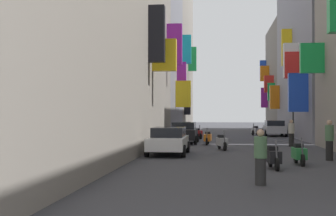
# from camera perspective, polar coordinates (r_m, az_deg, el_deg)

# --- Properties ---
(ground_plane) EXTENTS (140.00, 140.00, 0.00)m
(ground_plane) POSITION_cam_1_polar(r_m,az_deg,el_deg) (35.18, 8.30, -4.03)
(ground_plane) COLOR #38383D
(building_left_mid_a) EXTENTS (7.32, 11.35, 21.95)m
(building_left_mid_a) POSITION_cam_1_polar(r_m,az_deg,el_deg) (43.20, -2.87, 11.22)
(building_left_mid_a) COLOR gray
(building_left_mid_a) RESTS_ON ground
(building_left_mid_b) EXTENTS (6.98, 17.70, 20.31)m
(building_left_mid_b) POSITION_cam_1_polar(r_m,az_deg,el_deg) (57.23, -0.50, 7.48)
(building_left_mid_b) COLOR gray
(building_left_mid_b) RESTS_ON ground
(building_right_mid_b) EXTENTS (7.36, 19.62, 17.19)m
(building_right_mid_b) POSITION_cam_1_polar(r_m,az_deg,el_deg) (43.47, 18.67, 8.00)
(building_right_mid_b) COLOR gray
(building_right_mid_b) RESTS_ON ground
(building_right_mid_c) EXTENTS (7.13, 13.27, 12.77)m
(building_right_mid_c) POSITION_cam_1_polar(r_m,az_deg,el_deg) (59.32, 15.31, 3.55)
(building_right_mid_c) COLOR slate
(building_right_mid_c) RESTS_ON ground
(parked_car_silver) EXTENTS (1.93, 4.15, 1.42)m
(parked_car_silver) POSITION_cam_1_polar(r_m,az_deg,el_deg) (43.50, 12.86, -2.37)
(parked_car_silver) COLOR #B7B7BC
(parked_car_silver) RESTS_ON ground
(parked_car_white) EXTENTS (1.95, 4.21, 1.37)m
(parked_car_white) POSITION_cam_1_polar(r_m,az_deg,el_deg) (23.61, 0.06, -3.95)
(parked_car_white) COLOR white
(parked_car_white) RESTS_ON ground
(parked_car_black) EXTENTS (1.93, 4.17, 1.46)m
(parked_car_black) POSITION_cam_1_polar(r_m,az_deg,el_deg) (32.47, 1.96, -2.96)
(parked_car_black) COLOR black
(parked_car_black) RESTS_ON ground
(scooter_green) EXTENTS (0.49, 1.83, 1.13)m
(scooter_green) POSITION_cam_1_polar(r_m,az_deg,el_deg) (19.77, 15.73, -5.35)
(scooter_green) COLOR #287F3D
(scooter_green) RESTS_ON ground
(scooter_red) EXTENTS (0.83, 1.81, 1.13)m
(scooter_red) POSITION_cam_1_polar(r_m,az_deg,el_deg) (37.97, 3.64, -3.09)
(scooter_red) COLOR red
(scooter_red) RESTS_ON ground
(scooter_silver) EXTENTS (0.68, 1.83, 1.13)m
(scooter_silver) POSITION_cam_1_polar(r_m,az_deg,el_deg) (26.76, 6.62, -4.12)
(scooter_silver) COLOR #ADADB2
(scooter_silver) RESTS_ON ground
(scooter_orange) EXTENTS (0.50, 1.95, 1.13)m
(scooter_orange) POSITION_cam_1_polar(r_m,az_deg,el_deg) (31.15, 4.86, -3.63)
(scooter_orange) COLOR orange
(scooter_orange) RESTS_ON ground
(scooter_white) EXTENTS (0.81, 1.88, 1.13)m
(scooter_white) POSITION_cam_1_polar(r_m,az_deg,el_deg) (44.99, 10.60, -2.69)
(scooter_white) COLOR silver
(scooter_white) RESTS_ON ground
(scooter_black) EXTENTS (0.52, 1.85, 1.13)m
(scooter_black) POSITION_cam_1_polar(r_m,az_deg,el_deg) (18.08, 12.76, -5.81)
(scooter_black) COLOR black
(scooter_black) RESTS_ON ground
(pedestrian_crossing) EXTENTS (0.46, 0.46, 1.63)m
(pedestrian_crossing) POSITION_cam_1_polar(r_m,az_deg,el_deg) (13.91, 11.24, -5.94)
(pedestrian_crossing) COLOR #292929
(pedestrian_crossing) RESTS_ON ground
(pedestrian_near_left) EXTENTS (0.41, 0.41, 1.80)m
(pedestrian_near_left) POSITION_cam_1_polar(r_m,az_deg,el_deg) (21.85, 19.12, -3.73)
(pedestrian_near_left) COLOR black
(pedestrian_near_left) RESTS_ON ground
(pedestrian_near_right) EXTENTS (0.46, 0.46, 1.69)m
(pedestrian_near_right) POSITION_cam_1_polar(r_m,az_deg,el_deg) (30.30, 14.85, -2.98)
(pedestrian_near_right) COLOR black
(pedestrian_near_right) RESTS_ON ground
(traffic_light_near_corner) EXTENTS (0.26, 0.34, 4.68)m
(traffic_light_near_corner) POSITION_cam_1_polar(r_m,az_deg,el_deg) (38.41, 15.04, 0.99)
(traffic_light_near_corner) COLOR #2D2D2D
(traffic_light_near_corner) RESTS_ON ground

